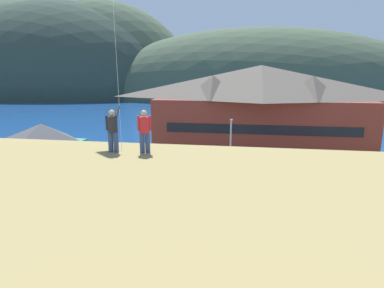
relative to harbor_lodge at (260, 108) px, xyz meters
name	(u,v)px	position (x,y,z in m)	size (l,w,h in m)	color
ground_plane	(167,230)	(-6.95, -22.45, -6.02)	(600.00, 600.00, 0.00)	#66604C
parking_lot_pad	(181,201)	(-6.95, -17.45, -5.97)	(40.00, 20.00, 0.10)	slate
bay_water	(223,115)	(-6.95, 37.55, -6.00)	(360.00, 84.00, 0.03)	navy
far_hill_west_ridge	(38,94)	(-97.75, 97.01, -6.02)	(135.45, 68.83, 83.58)	#42513D
far_hill_east_peak	(60,95)	(-83.95, 92.19, -6.02)	(116.07, 69.17, 79.85)	#2D3D33
far_hill_center_saddle	(99,95)	(-66.67, 95.45, -6.02)	(89.02, 55.45, 81.19)	#42513D
far_hill_far_shoulder	(257,99)	(3.00, 86.92, -6.02)	(139.25, 54.03, 53.74)	#42513D
harbor_lodge	(260,108)	(0.00, 0.00, 0.00)	(27.93, 10.18, 11.36)	brown
storage_shed_near_lot	(44,150)	(-21.70, -13.53, -3.12)	(7.65, 6.53, 5.57)	#338475
storage_shed_waterside	(194,133)	(-8.65, 0.53, -3.62)	(4.76, 4.90, 4.62)	#474C56
wharf_dock	(198,133)	(-9.65, 11.33, -5.67)	(3.20, 11.32, 0.70)	#70604C
moored_boat_wharfside	(180,129)	(-13.07, 12.69, -5.30)	(2.24, 6.81, 2.16)	#23564C
parked_car_lone_by_shed	(197,182)	(-5.88, -15.35, -4.95)	(4.21, 2.07, 1.82)	slate
parked_car_front_row_red	(338,189)	(5.94, -15.17, -4.95)	(4.21, 2.07, 1.82)	red
parked_car_mid_row_far	(299,221)	(1.74, -21.80, -4.95)	(4.29, 2.23, 1.82)	black
parked_car_front_row_end	(186,214)	(-5.71, -21.93, -4.95)	(4.26, 2.17, 1.82)	#236633
parked_car_mid_row_near	(130,185)	(-11.55, -16.98, -4.95)	(4.23, 2.12, 1.82)	slate
parked_car_front_row_silver	(82,201)	(-13.85, -21.02, -4.95)	(4.26, 2.17, 1.82)	#B28923
parked_car_corner_spot	(262,186)	(-0.26, -15.42, -4.95)	(4.23, 2.11, 1.82)	#9EA3A8
parking_light_pole	(230,146)	(-3.18, -11.89, -2.38)	(0.24, 0.78, 6.04)	#ADADB2
person_kite_flyer	(113,129)	(-7.32, -29.77, 2.28)	(0.52, 0.69, 1.86)	#384770
person_companion	(144,130)	(-6.01, -29.68, 2.27)	(0.53, 0.40, 1.74)	#384770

